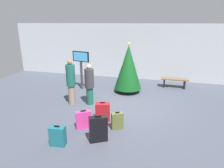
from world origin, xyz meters
TOP-DOWN VIEW (x-y plane):
  - ground_plane at (0.00, 0.00)m, footprint 16.00×16.00m
  - back_wall at (0.00, 4.28)m, footprint 16.00×0.20m
  - holiday_tree at (-0.19, 1.75)m, footprint 1.28×1.28m
  - flight_info_kiosk at (-2.52, 1.64)m, footprint 0.92×0.31m
  - waiting_bench at (2.00, 3.03)m, footprint 1.33×0.44m
  - traveller_0 at (-2.14, -0.28)m, footprint 0.50×0.50m
  - traveller_1 at (-1.42, -0.11)m, footprint 0.42×0.42m
  - suitcase_0 at (0.12, -1.73)m, footprint 0.41×0.33m
  - suitcase_1 at (-0.49, -1.32)m, footprint 0.53×0.39m
  - suitcase_2 at (-0.24, -2.53)m, footprint 0.54×0.42m
  - suitcase_3 at (-1.25, -3.00)m, footprint 0.44×0.28m
  - suitcase_4 at (-0.92, -1.97)m, footprint 0.50×0.40m

SIDE VIEW (x-z plane):
  - ground_plane at x=0.00m, z-range 0.00..0.00m
  - suitcase_0 at x=0.12m, z-range -0.02..0.56m
  - suitcase_3 at x=-1.25m, z-range -0.02..0.58m
  - suitcase_4 at x=-0.92m, z-range -0.02..0.60m
  - suitcase_1 at x=-0.49m, z-range -0.02..0.66m
  - waiting_bench at x=2.00m, z-range 0.11..0.59m
  - suitcase_2 at x=-0.24m, z-range -0.02..0.78m
  - traveller_1 at x=-1.42m, z-range 0.04..1.71m
  - traveller_0 at x=-2.14m, z-range 0.05..1.90m
  - holiday_tree at x=-0.19m, z-range 0.04..2.41m
  - flight_info_kiosk at x=-2.52m, z-range 0.39..2.27m
  - back_wall at x=0.00m, z-range 0.00..3.16m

